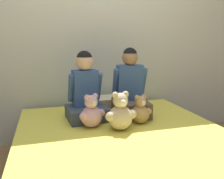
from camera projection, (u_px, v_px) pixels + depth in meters
wall_behind_bed at (96, 31)px, 2.69m from camera, size 8.00×0.06×2.50m
bed at (126, 159)px, 1.89m from camera, size 1.70×1.95×0.42m
child_on_left at (86, 93)px, 2.20m from camera, size 0.38×0.38×0.63m
child_on_right at (130, 90)px, 2.32m from camera, size 0.35×0.42×0.66m
teddy_bear_held_by_left_child at (91, 113)px, 1.99m from camera, size 0.23×0.18×0.29m
teddy_bear_held_by_right_child at (140, 111)px, 2.09m from camera, size 0.21×0.16×0.26m
teddy_bear_between_children at (120, 114)px, 1.93m from camera, size 0.27×0.20×0.32m
pillow_at_headboard at (102, 102)px, 2.61m from camera, size 0.52×0.26×0.11m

